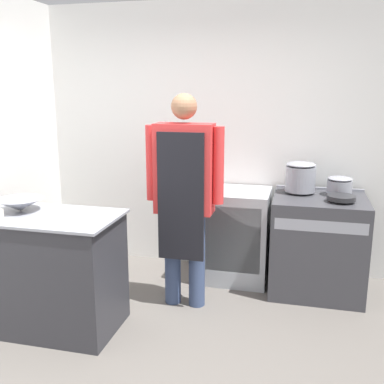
# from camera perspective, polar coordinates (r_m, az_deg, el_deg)

# --- Properties ---
(ground_plane) EXTENTS (14.00, 14.00, 0.00)m
(ground_plane) POSITION_cam_1_polar(r_m,az_deg,el_deg) (3.26, -7.21, -21.86)
(ground_plane) COLOR #5B5651
(wall_back) EXTENTS (8.00, 0.05, 2.70)m
(wall_back) POSITION_cam_1_polar(r_m,az_deg,el_deg) (4.66, 1.34, 6.81)
(wall_back) COLOR white
(wall_back) RESTS_ON ground_plane
(prep_counter) EXTENTS (1.30, 0.65, 0.92)m
(prep_counter) POSITION_cam_1_polar(r_m,az_deg,el_deg) (3.78, -18.82, -9.41)
(prep_counter) COLOR #2D2D33
(prep_counter) RESTS_ON ground_plane
(stove) EXTENTS (0.83, 0.72, 0.92)m
(stove) POSITION_cam_1_polar(r_m,az_deg,el_deg) (4.32, 15.64, -6.45)
(stove) COLOR #38383D
(stove) RESTS_ON ground_plane
(fridge_unit) EXTENTS (0.68, 0.58, 0.90)m
(fridge_unit) POSITION_cam_1_polar(r_m,az_deg,el_deg) (4.45, 5.32, -5.44)
(fridge_unit) COLOR #A8ADB2
(fridge_unit) RESTS_ON ground_plane
(person_cook) EXTENTS (0.66, 0.24, 1.82)m
(person_cook) POSITION_cam_1_polar(r_m,az_deg,el_deg) (3.73, -1.00, 0.48)
(person_cook) COLOR #38476B
(person_cook) RESTS_ON ground_plane
(mixing_bowl) EXTENTS (0.36, 0.36, 0.10)m
(mixing_bowl) POSITION_cam_1_polar(r_m,az_deg,el_deg) (3.76, -21.02, -1.52)
(mixing_bowl) COLOR gray
(mixing_bowl) RESTS_ON prep_counter
(stock_pot) EXTENTS (0.27, 0.27, 0.28)m
(stock_pot) POSITION_cam_1_polar(r_m,az_deg,el_deg) (4.29, 13.62, 1.92)
(stock_pot) COLOR gray
(stock_pot) RESTS_ON stove
(saute_pan) EXTENTS (0.24, 0.24, 0.04)m
(saute_pan) POSITION_cam_1_polar(r_m,az_deg,el_deg) (4.08, 18.42, -0.68)
(saute_pan) COLOR #262628
(saute_pan) RESTS_ON stove
(sauce_pot) EXTENTS (0.22, 0.22, 0.16)m
(sauce_pot) POSITION_cam_1_polar(r_m,az_deg,el_deg) (4.31, 18.23, 0.87)
(sauce_pot) COLOR gray
(sauce_pot) RESTS_ON stove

